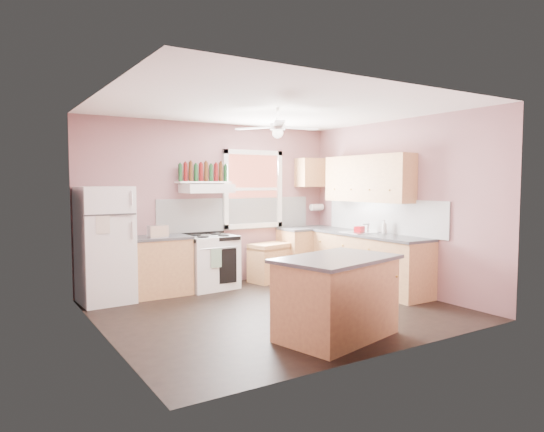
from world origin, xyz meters
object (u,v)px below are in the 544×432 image
refrigerator (105,245)px  toaster (158,231)px  stove (210,262)px  island (336,299)px  cart (269,262)px

refrigerator → toaster: 0.77m
stove → island: same height
refrigerator → cart: refrigerator is taller
refrigerator → cart: bearing=-2.8°
toaster → cart: (2.01, 0.09, -0.66)m
stove → cart: (1.11, -0.04, -0.10)m
toaster → refrigerator: bearing=170.9°
stove → toaster: bearing=-177.2°
toaster → island: size_ratio=0.22×
stove → island: (0.15, -3.01, 0.00)m
refrigerator → toaster: bearing=-9.6°
cart → island: (-0.97, -2.97, 0.10)m
island → toaster: bearing=96.3°
stove → refrigerator: bearing=176.2°
toaster → cart: toaster is taller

